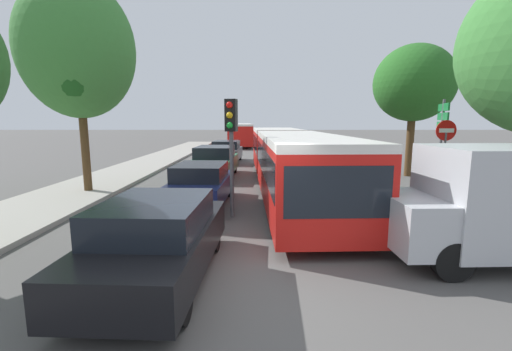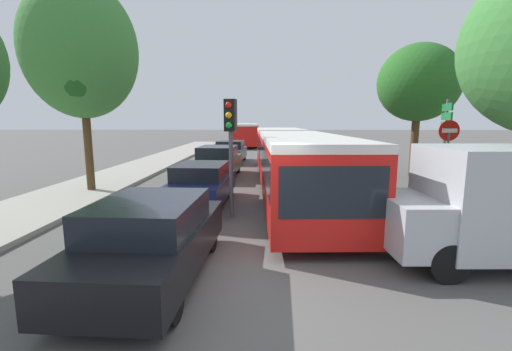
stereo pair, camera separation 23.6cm
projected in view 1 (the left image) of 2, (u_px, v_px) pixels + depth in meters
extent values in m
plane|color=#565451|center=(245.00, 282.00, 5.99)|extent=(200.00, 200.00, 0.00)
cube|color=#9E998E|center=(149.00, 163.00, 22.35)|extent=(3.20, 43.20, 0.14)
cube|color=red|center=(300.00, 171.00, 10.95)|extent=(2.69, 8.96, 1.92)
cube|color=black|center=(300.00, 160.00, 10.89)|extent=(2.70, 8.60, 0.84)
cube|color=silver|center=(300.00, 138.00, 10.78)|extent=(2.69, 8.96, 0.19)
cube|color=red|center=(275.00, 149.00, 19.25)|extent=(2.59, 6.16, 1.92)
cube|color=black|center=(276.00, 143.00, 19.20)|extent=(2.60, 5.91, 0.84)
cube|color=silver|center=(276.00, 130.00, 19.08)|extent=(2.59, 6.16, 0.19)
cylinder|color=black|center=(282.00, 155.00, 15.79)|extent=(1.79, 0.99, 1.76)
cube|color=black|center=(337.00, 192.00, 6.57)|extent=(2.10, 0.17, 1.03)
cylinder|color=black|center=(359.00, 218.00, 8.30)|extent=(0.31, 0.94, 0.93)
cylinder|color=black|center=(277.00, 219.00, 8.23)|extent=(0.31, 0.94, 0.93)
cylinder|color=black|center=(312.00, 179.00, 13.91)|extent=(0.31, 0.94, 0.93)
cylinder|color=black|center=(263.00, 179.00, 13.84)|extent=(0.31, 0.94, 0.93)
cylinder|color=black|center=(293.00, 162.00, 19.40)|extent=(0.31, 0.94, 0.93)
cylinder|color=black|center=(258.00, 162.00, 19.33)|extent=(0.31, 0.94, 0.93)
cube|color=red|center=(240.00, 134.00, 38.56)|extent=(3.09, 11.47, 1.98)
cube|color=black|center=(240.00, 131.00, 38.51)|extent=(3.08, 10.91, 0.83)
cube|color=silver|center=(239.00, 125.00, 38.39)|extent=(3.09, 11.47, 0.20)
cylinder|color=black|center=(231.00, 139.00, 42.33)|extent=(0.35, 1.00, 0.99)
cylinder|color=black|center=(248.00, 139.00, 42.44)|extent=(0.35, 1.00, 0.99)
cylinder|color=black|center=(230.00, 143.00, 35.27)|extent=(0.35, 1.00, 0.99)
cylinder|color=black|center=(250.00, 143.00, 35.38)|extent=(0.35, 1.00, 0.99)
cube|color=black|center=(158.00, 247.00, 6.04)|extent=(1.98, 4.28, 0.68)
cube|color=black|center=(154.00, 215.00, 5.85)|extent=(1.74, 2.28, 0.52)
cylinder|color=black|center=(145.00, 236.00, 7.45)|extent=(0.25, 0.65, 0.64)
cylinder|color=black|center=(213.00, 237.00, 7.38)|extent=(0.25, 0.65, 0.64)
cylinder|color=black|center=(74.00, 300.00, 4.79)|extent=(0.25, 0.65, 0.64)
cylinder|color=black|center=(180.00, 302.00, 4.73)|extent=(0.25, 0.65, 0.64)
cube|color=navy|center=(201.00, 188.00, 11.42)|extent=(1.89, 4.10, 0.65)
cube|color=black|center=(200.00, 171.00, 11.23)|extent=(1.66, 2.18, 0.50)
cylinder|color=black|center=(189.00, 188.00, 12.76)|extent=(0.24, 0.62, 0.61)
cylinder|color=black|center=(227.00, 189.00, 12.70)|extent=(0.24, 0.62, 0.61)
cylinder|color=black|center=(169.00, 205.00, 10.22)|extent=(0.24, 0.62, 0.61)
cylinder|color=black|center=(216.00, 206.00, 10.16)|extent=(0.24, 0.62, 0.61)
cube|color=#236638|center=(215.00, 164.00, 17.12)|extent=(2.09, 4.53, 0.72)
cube|color=black|center=(214.00, 152.00, 16.91)|extent=(1.84, 2.41, 0.55)
cylinder|color=black|center=(205.00, 166.00, 18.60)|extent=(0.26, 0.69, 0.68)
cylinder|color=black|center=(234.00, 167.00, 18.53)|extent=(0.26, 0.69, 0.68)
cylinder|color=black|center=(193.00, 175.00, 15.80)|extent=(0.26, 0.69, 0.68)
cylinder|color=black|center=(227.00, 175.00, 15.73)|extent=(0.26, 0.69, 0.68)
cube|color=#47474C|center=(226.00, 153.00, 23.20)|extent=(1.98, 4.28, 0.68)
cube|color=black|center=(226.00, 145.00, 23.01)|extent=(1.74, 2.28, 0.52)
cylinder|color=black|center=(218.00, 155.00, 24.61)|extent=(0.25, 0.65, 0.64)
cylinder|color=black|center=(239.00, 156.00, 24.54)|extent=(0.25, 0.65, 0.64)
cylinder|color=black|center=(212.00, 160.00, 21.95)|extent=(0.25, 0.65, 0.64)
cylinder|color=black|center=(235.00, 160.00, 21.89)|extent=(0.25, 0.65, 0.64)
cube|color=#B7BABF|center=(409.00, 221.00, 6.77)|extent=(0.95, 1.92, 1.00)
cylinder|color=black|center=(452.00, 261.00, 6.02)|extent=(0.73, 0.26, 0.72)
cylinder|color=black|center=(407.00, 231.00, 7.68)|extent=(0.73, 0.26, 0.72)
cylinder|color=#56595E|center=(231.00, 159.00, 9.81)|extent=(0.12, 0.12, 3.40)
cube|color=black|center=(231.00, 115.00, 9.61)|extent=(0.37, 0.31, 0.90)
sphere|color=red|center=(229.00, 105.00, 9.42)|extent=(0.18, 0.18, 0.18)
sphere|color=#EAAD14|center=(229.00, 115.00, 9.46)|extent=(0.18, 0.18, 0.18)
sphere|color=green|center=(229.00, 125.00, 9.51)|extent=(0.18, 0.18, 0.18)
cylinder|color=#56595E|center=(442.00, 167.00, 11.87)|extent=(0.08, 0.08, 2.40)
cylinder|color=red|center=(445.00, 130.00, 11.67)|extent=(0.70, 0.03, 0.70)
cube|color=white|center=(446.00, 130.00, 11.65)|extent=(0.50, 0.04, 0.14)
cylinder|color=#56595E|center=(440.00, 147.00, 13.18)|extent=(0.10, 0.10, 3.60)
cube|color=#197A38|center=(443.00, 107.00, 12.94)|extent=(0.40, 1.37, 0.28)
cube|color=#197A38|center=(442.00, 116.00, 13.00)|extent=(0.40, 1.37, 0.28)
cube|color=#197A38|center=(441.00, 125.00, 13.05)|extent=(0.40, 1.37, 0.28)
cylinder|color=#51381E|center=(85.00, 148.00, 12.99)|extent=(0.30, 0.30, 3.51)
ellipsoid|color=#3D7F38|center=(77.00, 49.00, 12.41)|extent=(4.05, 4.05, 4.98)
ellipsoid|color=#1E561E|center=(75.00, 68.00, 11.95)|extent=(2.43, 2.43, 2.74)
cylinder|color=#51381E|center=(409.00, 144.00, 17.30)|extent=(0.37, 0.37, 3.23)
ellipsoid|color=#286623|center=(413.00, 83.00, 16.82)|extent=(3.89, 3.89, 3.72)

